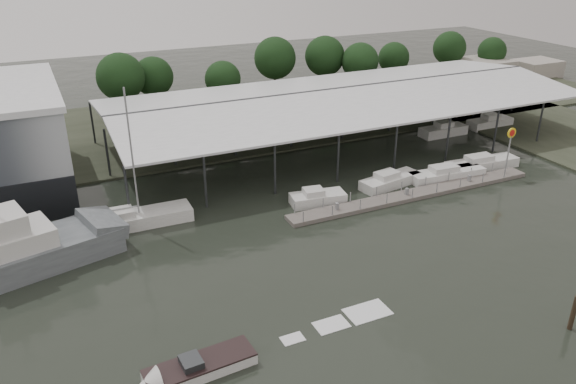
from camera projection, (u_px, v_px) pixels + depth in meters
name	position (u px, v px, depth m)	size (l,w,h in m)	color
ground	(333.00, 282.00, 42.58)	(200.00, 200.00, 0.00)	black
land_strip_far	(183.00, 126.00, 77.13)	(140.00, 30.00, 0.30)	#3C4131
covered_boat_shed	(344.00, 93.00, 69.66)	(58.24, 24.00, 6.96)	silver
floating_dock	(414.00, 194.00, 56.52)	(28.00, 2.00, 1.40)	#645E58
shell_fuel_sign	(510.00, 142.00, 59.61)	(1.10, 0.18, 5.55)	gray
distant_commercial_buildings	(497.00, 70.00, 101.42)	(22.00, 8.00, 4.00)	gray
grey_trawler	(19.00, 252.00, 43.46)	(16.67, 8.72, 8.84)	slate
white_sailboat	(132.00, 220.00, 50.49)	(10.43, 2.79, 12.87)	white
speedboat_underway	(191.00, 371.00, 33.30)	(18.40, 3.32, 2.00)	white
moored_cruiser_0	(317.00, 198.00, 54.79)	(5.63, 2.97, 1.70)	white
moored_cruiser_1	(390.00, 180.00, 58.69)	(7.26, 3.36, 1.70)	white
moored_cruiser_2	(446.00, 174.00, 60.27)	(8.64, 2.86, 1.70)	white
moored_cruiser_3	(481.00, 163.00, 63.07)	(8.86, 2.77, 1.70)	white
horizon_tree_line	(306.00, 62.00, 87.85)	(70.98, 11.18, 9.82)	#301E15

